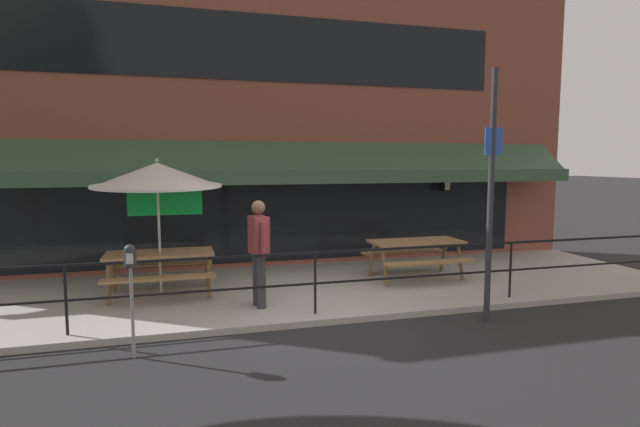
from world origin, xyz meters
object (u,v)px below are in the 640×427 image
Objects in this scene: picnic_table_centre at (416,248)px; parking_meter_near at (130,267)px; pedestrian_walking at (259,248)px; street_sign_pole at (491,194)px; patio_umbrella_left at (157,176)px; picnic_table_left at (160,261)px.

parking_meter_near reaches higher than picnic_table_centre.
pedestrian_walking is 0.45× the size of street_sign_pole.
parking_meter_near is at bearing -153.91° from picnic_table_centre.
patio_umbrella_left is at bearing 84.57° from parking_meter_near.
picnic_table_left is 1.27× the size of parking_meter_near.
street_sign_pole reaches higher than picnic_table_centre.
patio_umbrella_left reaches higher than picnic_table_left.
parking_meter_near is at bearing -141.64° from pedestrian_walking.
picnic_table_left is 5.54m from street_sign_pole.
patio_umbrella_left is 1.67× the size of parking_meter_near.
picnic_table_centre is 1.27× the size of parking_meter_near.
picnic_table_centre is 2.73m from street_sign_pole.
patio_umbrella_left is 2.20m from pedestrian_walking.
pedestrian_walking reaches higher than picnic_table_left.
parking_meter_near reaches higher than picnic_table_left.
parking_meter_near is 0.38× the size of street_sign_pole.
patio_umbrella_left is 0.63× the size of street_sign_pole.
parking_meter_near is (-0.24, -2.51, -1.03)m from patio_umbrella_left.
patio_umbrella_left is 2.72m from parking_meter_near.
street_sign_pole is (5.04, 0.04, 0.79)m from parking_meter_near.
picnic_table_left is 1.93m from pedestrian_walking.
patio_umbrella_left is at bearing 144.62° from pedestrian_walking.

